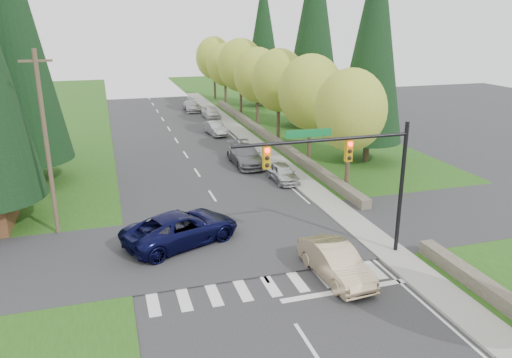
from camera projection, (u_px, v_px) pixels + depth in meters
name	position (u px, v px, depth m)	size (l,w,h in m)	color
ground	(296.00, 325.00, 19.49)	(120.00, 120.00, 0.00)	#28282B
grass_east	(354.00, 162.00, 41.28)	(14.00, 110.00, 0.06)	#264913
grass_west	(12.00, 193.00, 34.06)	(14.00, 110.00, 0.06)	#264913
cross_street	(242.00, 242.00, 26.77)	(120.00, 8.00, 0.10)	#28282B
sidewalk_east	(277.00, 161.00, 41.39)	(1.80, 80.00, 0.13)	gray
curb_east	(267.00, 162.00, 41.16)	(0.20, 80.00, 0.13)	gray
stone_wall_north	(267.00, 136.00, 49.05)	(0.70, 40.00, 0.70)	#4C4438
traffic_signal	(351.00, 163.00, 23.25)	(8.70, 0.37, 6.80)	black
utility_pole	(47.00, 144.00, 26.17)	(1.60, 0.24, 10.00)	#473828
decid_tree_0	(351.00, 110.00, 33.04)	(4.80, 4.80, 8.37)	#38281C
decid_tree_1	(311.00, 92.00, 39.37)	(5.20, 5.20, 8.80)	#38281C
decid_tree_2	(279.00, 80.00, 45.64)	(5.00, 5.00, 8.82)	#38281C
decid_tree_3	(257.00, 75.00, 52.11)	(5.00, 5.00, 8.55)	#38281C
decid_tree_4	(241.00, 65.00, 58.38)	(5.40, 5.40, 9.18)	#38281C
decid_tree_5	(225.00, 65.00, 64.85)	(4.80, 4.80, 8.30)	#38281C
decid_tree_6	(214.00, 58.00, 71.14)	(5.20, 5.20, 8.86)	#38281C
conifer_w_c	(7.00, 20.00, 32.66)	(6.46, 6.46, 20.80)	#38281C
conifer_e_a	(374.00, 40.00, 38.53)	(5.44, 5.44, 17.80)	#38281C
conifer_e_b	(314.00, 24.00, 51.22)	(6.12, 6.12, 19.80)	#38281C
conifer_e_c	(263.00, 35.00, 64.14)	(5.10, 5.10, 16.80)	#38281C
sedan_champagne	(336.00, 262.00, 22.84)	(1.66, 4.76, 1.57)	#D0B58B
suv_navy	(181.00, 228.00, 26.29)	(2.89, 6.26, 1.74)	black
parked_car_a	(283.00, 173.00, 36.35)	(1.55, 3.84, 1.31)	silver
parked_car_b	(246.00, 155.00, 40.42)	(2.20, 5.40, 1.57)	slate
parked_car_c	(215.00, 128.00, 50.77)	(1.41, 4.05, 1.34)	#9D9EA2
parked_car_d	(211.00, 112.00, 58.96)	(1.68, 4.17, 1.42)	silver
parked_car_e	(192.00, 106.00, 63.41)	(1.85, 4.54, 1.32)	#A4A4A8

